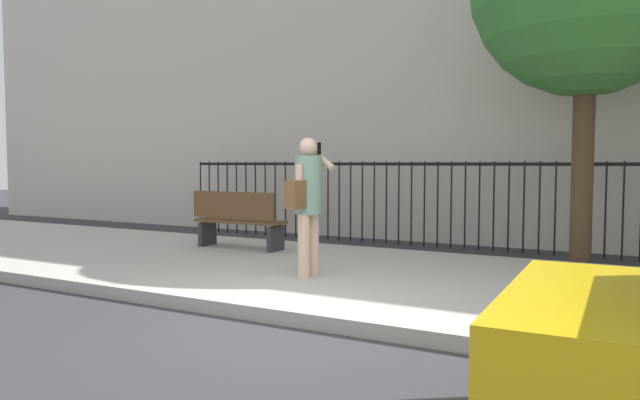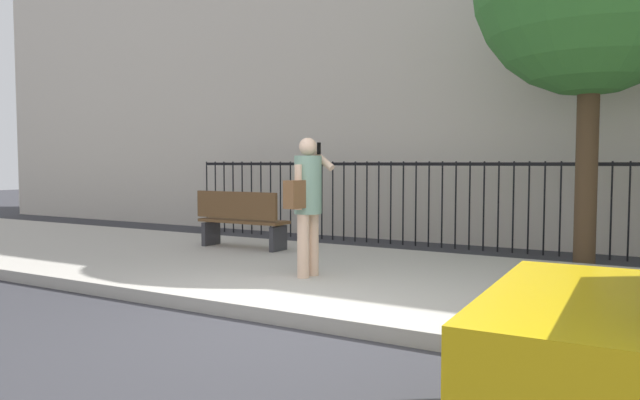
# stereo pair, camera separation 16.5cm
# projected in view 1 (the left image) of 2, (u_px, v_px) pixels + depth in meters

# --- Properties ---
(ground_plane) EXTENTS (60.00, 60.00, 0.00)m
(ground_plane) POSITION_uv_depth(u_px,v_px,m) (288.00, 327.00, 5.68)
(ground_plane) COLOR #333338
(sidewalk) EXTENTS (28.00, 4.40, 0.15)m
(sidewalk) POSITION_uv_depth(u_px,v_px,m) (378.00, 280.00, 7.61)
(sidewalk) COLOR #B2ADA3
(sidewalk) RESTS_ON ground
(building_facade) EXTENTS (28.00, 4.00, 9.07)m
(building_facade) POSITION_uv_depth(u_px,v_px,m) (493.00, 26.00, 12.85)
(building_facade) COLOR beige
(building_facade) RESTS_ON ground
(iron_fence) EXTENTS (12.03, 0.04, 1.60)m
(iron_fence) POSITION_uv_depth(u_px,v_px,m) (458.00, 193.00, 10.79)
(iron_fence) COLOR black
(iron_fence) RESTS_ON ground
(pedestrian_on_phone) EXTENTS (0.51, 0.67, 1.73)m
(pedestrian_on_phone) POSITION_uv_depth(u_px,v_px,m) (307.00, 196.00, 7.34)
(pedestrian_on_phone) COLOR beige
(pedestrian_on_phone) RESTS_ON sidewalk
(street_bench) EXTENTS (1.60, 0.45, 0.95)m
(street_bench) POSITION_uv_depth(u_px,v_px,m) (237.00, 219.00, 9.81)
(street_bench) COLOR brown
(street_bench) RESTS_ON sidewalk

